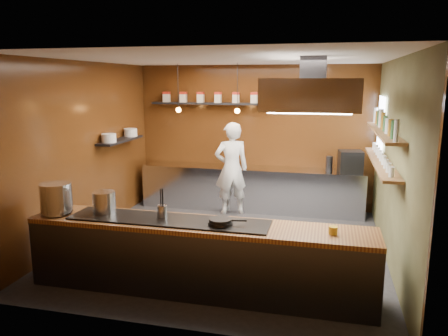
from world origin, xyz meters
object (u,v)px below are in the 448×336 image
(stockpot_large, at_px, (56,198))
(chef, at_px, (231,169))
(espresso_machine, at_px, (350,162))
(extractor_hood, at_px, (313,93))
(stockpot_small, at_px, (104,202))

(stockpot_large, height_order, chef, chef)
(espresso_machine, xyz_separation_m, chef, (-2.31, -0.31, -0.18))
(extractor_hood, xyz_separation_m, stockpot_small, (-2.63, -1.13, -1.42))
(extractor_hood, height_order, espresso_machine, extractor_hood)
(chef, bearing_deg, stockpot_small, 49.38)
(extractor_hood, relative_size, espresso_machine, 4.57)
(stockpot_large, xyz_separation_m, espresso_machine, (3.92, 3.79, -0.02))
(stockpot_large, relative_size, stockpot_small, 1.36)
(stockpot_small, bearing_deg, extractor_hood, 23.16)
(extractor_hood, distance_m, chef, 3.15)
(extractor_hood, height_order, stockpot_large, extractor_hood)
(extractor_hood, bearing_deg, stockpot_small, -156.84)
(stockpot_small, height_order, chef, chef)
(extractor_hood, height_order, chef, extractor_hood)
(stockpot_small, bearing_deg, stockpot_large, -164.95)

